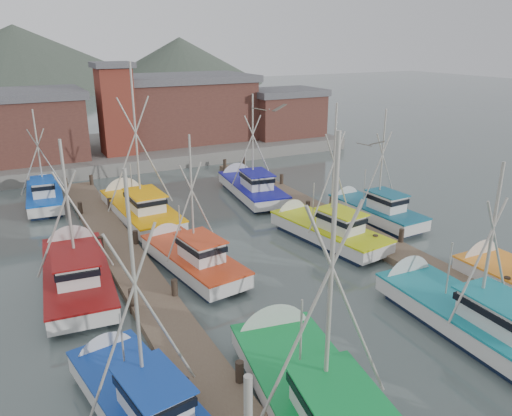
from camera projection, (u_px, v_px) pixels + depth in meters
name	position (u px, v px, depth m)	size (l,w,h in m)	color
ground	(342.00, 321.00, 22.00)	(260.00, 260.00, 0.00)	#475553
dock_left	(161.00, 313.00, 22.26)	(2.30, 46.00, 1.50)	brown
dock_right	(399.00, 254.00, 28.39)	(2.30, 46.00, 1.50)	brown
quay	(131.00, 150.00, 52.83)	(44.00, 16.00, 1.20)	slate
shed_left	(12.00, 125.00, 45.13)	(12.72, 8.48, 6.20)	#562F26
shed_center	(183.00, 107.00, 54.13)	(14.84, 9.54, 6.90)	#562F26
shed_right	(284.00, 112.00, 56.71)	(8.48, 6.36, 5.20)	#562F26
lookout_tower	(116.00, 108.00, 47.00)	(3.60, 3.60, 8.50)	maroon
boat_4	(313.00, 396.00, 16.41)	(4.86, 10.74, 10.59)	black
boat_5	(463.00, 314.00, 21.34)	(3.47, 9.80, 8.38)	black
boat_6	(137.00, 398.00, 16.34)	(3.70, 8.35, 9.17)	black
boat_8	(189.00, 257.00, 26.83)	(3.62, 8.52, 8.07)	black
boat_9	(323.00, 229.00, 30.72)	(3.86, 8.95, 9.14)	black
boat_10	(76.00, 272.00, 25.15)	(3.86, 9.91, 8.44)	black
boat_11	(371.00, 210.00, 34.18)	(3.30, 7.99, 8.21)	black
boat_12	(138.00, 208.00, 34.55)	(4.53, 10.08, 11.39)	black
boat_13	(250.00, 187.00, 39.38)	(3.92, 9.49, 8.78)	black
boat_14	(45.00, 195.00, 37.31)	(3.15, 7.97, 7.72)	black
gull_near	(269.00, 109.00, 16.97)	(1.52, 0.66, 0.24)	gray
gull_far	(371.00, 144.00, 24.06)	(1.53, 0.66, 0.24)	gray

